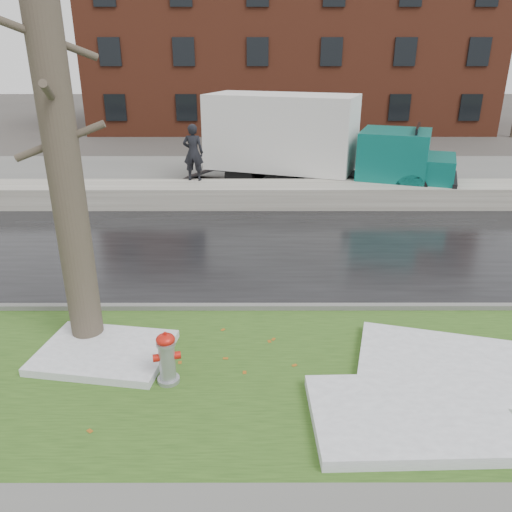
{
  "coord_description": "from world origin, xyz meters",
  "views": [
    {
      "loc": [
        -0.34,
        -8.1,
        4.93
      ],
      "look_at": [
        -0.33,
        1.53,
        1.0
      ],
      "focal_mm": 35.0,
      "sensor_mm": 36.0,
      "label": 1
    }
  ],
  "objects_px": {
    "box_truck": "(310,141)",
    "worker": "(193,152)",
    "fire_hydrant": "(167,356)",
    "tree": "(61,146)"
  },
  "relations": [
    {
      "from": "tree",
      "to": "box_truck",
      "type": "distance_m",
      "value": 12.27
    },
    {
      "from": "fire_hydrant",
      "to": "tree",
      "type": "xyz_separation_m",
      "value": [
        -1.69,
        1.32,
        3.04
      ]
    },
    {
      "from": "fire_hydrant",
      "to": "tree",
      "type": "relative_size",
      "value": 0.13
    },
    {
      "from": "box_truck",
      "to": "worker",
      "type": "distance_m",
      "value": 4.51
    },
    {
      "from": "tree",
      "to": "worker",
      "type": "bearing_deg",
      "value": 84.38
    },
    {
      "from": "fire_hydrant",
      "to": "tree",
      "type": "height_order",
      "value": "tree"
    },
    {
      "from": "fire_hydrant",
      "to": "box_truck",
      "type": "xyz_separation_m",
      "value": [
        3.45,
        12.33,
        1.34
      ]
    },
    {
      "from": "fire_hydrant",
      "to": "worker",
      "type": "relative_size",
      "value": 0.46
    },
    {
      "from": "worker",
      "to": "box_truck",
      "type": "bearing_deg",
      "value": -153.5
    },
    {
      "from": "box_truck",
      "to": "fire_hydrant",
      "type": "bearing_deg",
      "value": -85.97
    }
  ]
}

